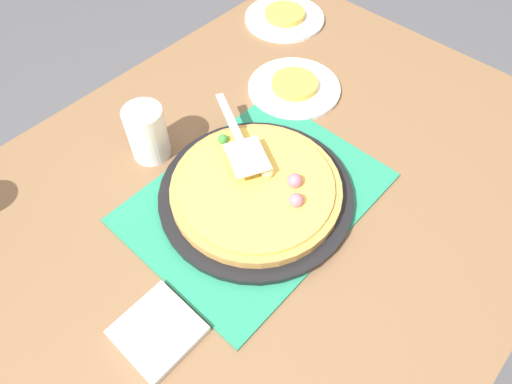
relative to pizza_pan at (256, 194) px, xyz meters
name	(u,v)px	position (x,y,z in m)	size (l,w,h in m)	color
ground_plane	(256,328)	(0.00, 0.00, -0.76)	(8.00, 8.00, 0.00)	#4C4C51
dining_table	(256,227)	(0.00, 0.00, -0.12)	(1.40, 1.00, 0.75)	brown
placemat	(256,197)	(0.00, 0.00, -0.01)	(0.48, 0.36, 0.01)	#237F5B
pizza_pan	(256,194)	(0.00, 0.00, 0.00)	(0.38, 0.38, 0.01)	black
pizza	(257,187)	(0.00, 0.00, 0.02)	(0.33, 0.33, 0.05)	#B78442
plate_near_left	(284,18)	(-0.50, -0.35, -0.01)	(0.22, 0.22, 0.01)	white
plate_far_right	(294,88)	(-0.30, -0.15, -0.01)	(0.22, 0.22, 0.01)	white
served_slice_left	(285,14)	(-0.50, -0.35, 0.01)	(0.11, 0.11, 0.02)	gold
served_slice_right	(295,84)	(-0.30, -0.15, 0.01)	(0.11, 0.11, 0.02)	gold
cup_far	(147,133)	(0.06, -0.24, 0.05)	(0.08, 0.08, 0.12)	white
pizza_server	(239,139)	(-0.05, -0.09, 0.06)	(0.15, 0.22, 0.01)	silver
napkin_stack	(158,331)	(0.30, 0.07, -0.01)	(0.12, 0.12, 0.02)	white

